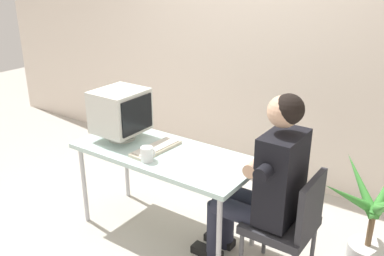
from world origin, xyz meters
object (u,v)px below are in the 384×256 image
at_px(person_seated, 266,181).
at_px(desk_mug, 147,154).
at_px(crt_monitor, 120,111).
at_px(office_chair, 289,221).
at_px(keyboard, 156,148).
at_px(desk, 164,158).
at_px(potted_plant, 370,230).

xyz_separation_m(person_seated, desk_mug, (-0.82, -0.22, 0.06)).
relative_size(crt_monitor, office_chair, 0.50).
bearing_deg(person_seated, office_chair, 0.00).
distance_m(keyboard, desk_mug, 0.20).
distance_m(desk, office_chair, 1.03).
bearing_deg(desk_mug, crt_monitor, 156.27).
height_order(desk, crt_monitor, crt_monitor).
distance_m(crt_monitor, potted_plant, 2.00).
relative_size(desk, office_chair, 1.73).
bearing_deg(keyboard, office_chair, 2.29).
relative_size(keyboard, desk_mug, 4.11).
distance_m(crt_monitor, keyboard, 0.42).
xyz_separation_m(desk, crt_monitor, (-0.43, -0.00, 0.29)).
xyz_separation_m(keyboard, desk_mug, (0.07, -0.18, 0.04)).
bearing_deg(desk, desk_mug, -89.51).
bearing_deg(desk, crt_monitor, -179.88).
distance_m(crt_monitor, desk_mug, 0.50).
distance_m(desk, person_seated, 0.83).
height_order(person_seated, potted_plant, person_seated).
bearing_deg(person_seated, desk, -177.73).
bearing_deg(keyboard, desk, 8.76).
xyz_separation_m(office_chair, person_seated, (-0.19, 0.00, 0.24)).
bearing_deg(keyboard, crt_monitor, 178.48).
height_order(keyboard, person_seated, person_seated).
distance_m(crt_monitor, office_chair, 1.52).
bearing_deg(crt_monitor, person_seated, 1.54).
bearing_deg(potted_plant, keyboard, -164.66).
height_order(office_chair, potted_plant, same).
distance_m(potted_plant, desk_mug, 1.61).
bearing_deg(person_seated, potted_plant, 30.96).
bearing_deg(person_seated, crt_monitor, -178.46).
height_order(office_chair, person_seated, person_seated).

